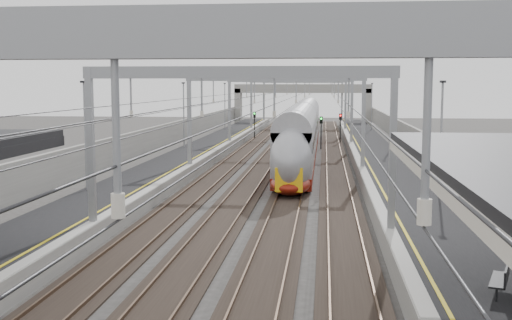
% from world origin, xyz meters
% --- Properties ---
extents(platform_left, '(4.00, 120.00, 1.00)m').
position_xyz_m(platform_left, '(-8.00, 45.00, 0.50)').
color(platform_left, black).
rests_on(platform_left, ground).
extents(platform_right, '(4.00, 120.00, 1.00)m').
position_xyz_m(platform_right, '(8.00, 45.00, 0.50)').
color(platform_right, black).
rests_on(platform_right, ground).
extents(tracks, '(11.40, 140.00, 0.20)m').
position_xyz_m(tracks, '(0.00, 45.00, 0.05)').
color(tracks, black).
rests_on(tracks, ground).
extents(overhead_line, '(13.00, 140.00, 6.60)m').
position_xyz_m(overhead_line, '(0.00, 51.62, 6.14)').
color(overhead_line, gray).
rests_on(overhead_line, platform_left).
extents(overbridge, '(22.00, 2.20, 6.90)m').
position_xyz_m(overbridge, '(0.00, 100.00, 5.31)').
color(overbridge, gray).
rests_on(overbridge, ground).
extents(wall_left, '(0.30, 120.00, 3.20)m').
position_xyz_m(wall_left, '(-11.20, 45.00, 1.60)').
color(wall_left, gray).
rests_on(wall_left, ground).
extents(wall_right, '(0.30, 120.00, 3.20)m').
position_xyz_m(wall_right, '(11.20, 45.00, 1.60)').
color(wall_right, gray).
rests_on(wall_right, ground).
extents(train, '(2.60, 47.46, 4.12)m').
position_xyz_m(train, '(1.50, 55.26, 2.03)').
color(train, maroon).
rests_on(train, ground).
extents(bench, '(0.95, 1.71, 0.86)m').
position_xyz_m(bench, '(8.55, 13.87, 1.52)').
color(bench, black).
rests_on(bench, platform_right).
extents(signal_green, '(0.32, 0.32, 3.48)m').
position_xyz_m(signal_green, '(-5.20, 75.92, 2.42)').
color(signal_green, black).
rests_on(signal_green, ground).
extents(signal_red_near, '(0.32, 0.32, 3.48)m').
position_xyz_m(signal_red_near, '(3.20, 64.31, 2.42)').
color(signal_red_near, black).
rests_on(signal_red_near, ground).
extents(signal_red_far, '(0.32, 0.32, 3.48)m').
position_xyz_m(signal_red_far, '(5.40, 71.51, 2.42)').
color(signal_red_far, black).
rests_on(signal_red_far, ground).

